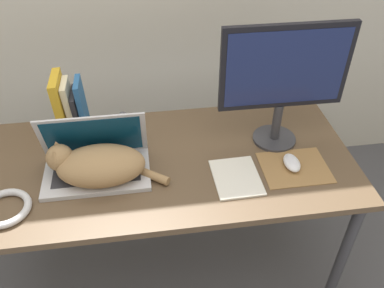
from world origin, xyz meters
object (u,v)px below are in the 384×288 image
(external_monitor, at_px, (284,77))
(cable_coil, at_px, (5,208))
(book_row, at_px, (70,106))
(notepad, at_px, (236,177))
(cat, at_px, (97,165))
(webcam, at_px, (123,117))
(computer_mouse, at_px, (292,163))
(laptop, at_px, (96,162))

(external_monitor, bearing_deg, cable_coil, -166.35)
(book_row, relative_size, cable_coil, 1.45)
(external_monitor, distance_m, notepad, 0.41)
(book_row, relative_size, notepad, 1.19)
(external_monitor, height_order, cable_coil, external_monitor)
(cat, distance_m, external_monitor, 0.76)
(cat, relative_size, webcam, 6.44)
(book_row, height_order, cable_coil, book_row)
(cat, relative_size, computer_mouse, 4.28)
(cable_coil, bearing_deg, laptop, 27.59)
(computer_mouse, height_order, book_row, book_row)
(cat, distance_m, cable_coil, 0.34)
(laptop, relative_size, cat, 0.89)
(book_row, distance_m, cable_coil, 0.49)
(cat, distance_m, computer_mouse, 0.73)
(computer_mouse, distance_m, cable_coil, 1.04)
(cable_coil, height_order, webcam, webcam)
(notepad, bearing_deg, cable_coil, -176.85)
(laptop, distance_m, cable_coil, 0.34)
(computer_mouse, bearing_deg, external_monitor, 95.26)
(webcam, bearing_deg, cat, -106.08)
(book_row, xyz_separation_m, cable_coil, (-0.20, -0.44, -0.10))
(cat, xyz_separation_m, book_row, (-0.12, 0.32, 0.05))
(cat, distance_m, notepad, 0.51)
(laptop, relative_size, computer_mouse, 3.83)
(external_monitor, xyz_separation_m, webcam, (-0.61, 0.19, -0.25))
(cat, relative_size, book_row, 1.70)
(computer_mouse, relative_size, notepad, 0.47)
(computer_mouse, height_order, webcam, webcam)
(computer_mouse, distance_m, webcam, 0.73)
(laptop, bearing_deg, book_row, 111.00)
(laptop, xyz_separation_m, notepad, (0.51, -0.11, -0.04))
(external_monitor, distance_m, computer_mouse, 0.33)
(cat, height_order, webcam, cat)
(cat, bearing_deg, computer_mouse, -2.88)
(cat, height_order, cable_coil, cat)
(laptop, height_order, external_monitor, external_monitor)
(notepad, bearing_deg, laptop, 167.41)
(cable_coil, bearing_deg, book_row, 65.88)
(book_row, xyz_separation_m, webcam, (0.21, -0.00, -0.07))
(computer_mouse, xyz_separation_m, cable_coil, (-1.04, -0.08, -0.01))
(computer_mouse, distance_m, book_row, 0.92)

